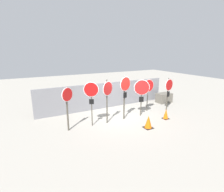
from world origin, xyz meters
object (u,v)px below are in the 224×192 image
Objects in this scene: traffic_cone_1 at (166,114)px; stop_sign_2 at (108,93)px; stop_sign_1 at (91,93)px; stop_sign_4 at (142,90)px; stop_sign_3 at (125,89)px; stop_sign_5 at (148,87)px; stop_sign_6 at (169,88)px; storage_crate at (164,98)px; traffic_cone_0 at (148,122)px; stop_sign_0 at (67,102)px.

stop_sign_2 is at bearing 161.92° from traffic_cone_1.
stop_sign_1 reaches higher than stop_sign_4.
stop_sign_3 is 1.18m from stop_sign_4.
stop_sign_1 is 4.10m from stop_sign_5.
stop_sign_3 is 1.18× the size of stop_sign_5.
stop_sign_5 is at bearing 56.34° from stop_sign_4.
stop_sign_6 is 3.59× the size of traffic_cone_1.
stop_sign_2 reaches higher than storage_crate.
storage_crate is at bearing -9.90° from stop_sign_2.
stop_sign_2 is 1.13× the size of stop_sign_5.
stop_sign_3 is 3.34m from stop_sign_6.
stop_sign_1 is 6.82m from storage_crate.
stop_sign_3 is at bearing -22.83° from stop_sign_2.
stop_sign_1 is at bearing 146.76° from traffic_cone_0.
stop_sign_6 reaches higher than traffic_cone_0.
traffic_cone_0 is at bearing -163.72° from traffic_cone_1.
storage_crate is (3.33, 1.47, -1.26)m from stop_sign_4.
stop_sign_0 is 2.15m from stop_sign_2.
stop_sign_1 is 0.91m from stop_sign_2.
stop_sign_5 is 3.18× the size of traffic_cone_0.
stop_sign_4 is at bearing 25.20° from stop_sign_1.
stop_sign_1 is at bearing -151.63° from stop_sign_4.
stop_sign_5 is at bearing 51.83° from traffic_cone_0.
traffic_cone_0 is at bearing -7.69° from stop_sign_1.
storage_crate is (4.49, 1.45, -1.41)m from stop_sign_3.
stop_sign_2 reaches higher than stop_sign_5.
stop_sign_1 is 1.11× the size of stop_sign_5.
stop_sign_1 is 3.28m from traffic_cone_0.
stop_sign_2 is 3.21m from stop_sign_5.
stop_sign_0 is 1.02× the size of stop_sign_6.
stop_sign_4 is at bearing 169.19° from stop_sign_6.
stop_sign_6 is (5.35, -0.04, -0.27)m from stop_sign_1.
stop_sign_0 is 6.58m from stop_sign_6.
stop_sign_3 is 2.84m from traffic_cone_1.
stop_sign_1 is 3.19m from stop_sign_4.
traffic_cone_1 is (4.18, -1.11, -1.48)m from stop_sign_1.
stop_sign_1 is at bearing -31.46° from stop_sign_0.
storage_crate reaches higher than traffic_cone_1.
stop_sign_4 is 1.00m from stop_sign_5.
stop_sign_3 reaches higher than stop_sign_0.
traffic_cone_0 is (-1.62, -2.06, -1.28)m from stop_sign_5.
stop_sign_6 is 2.00m from traffic_cone_1.
traffic_cone_1 is at bearing -132.40° from storage_crate.
traffic_cone_1 is at bearing -43.55° from stop_sign_3.
stop_sign_6 reaches higher than stop_sign_5.
stop_sign_6 is at bearing 28.50° from traffic_cone_0.
traffic_cone_1 is (1.72, 0.50, -0.03)m from traffic_cone_0.
stop_sign_3 is 2.11m from stop_sign_5.
stop_sign_5 is 2.92m from storage_crate.
stop_sign_0 is 3.30× the size of traffic_cone_0.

